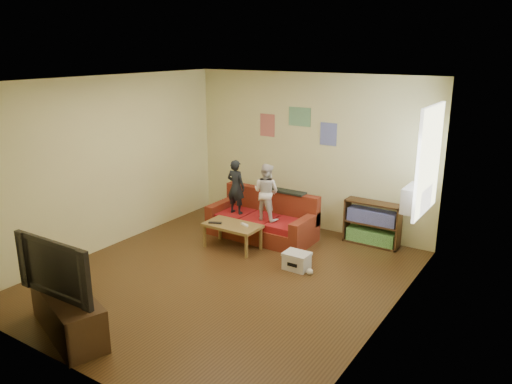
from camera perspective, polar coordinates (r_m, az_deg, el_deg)
The scene contains 17 objects.
room_shell at distance 6.63m, azimuth -3.77°, elevation 0.85°, with size 4.52×5.02×2.72m.
sofa at distance 8.45m, azimuth 0.87°, elevation -3.36°, with size 1.79×0.83×0.79m.
child_a at distance 8.39m, azimuth -2.31°, elevation 0.60°, with size 0.34×0.22×0.93m, color black.
child_b at distance 8.07m, azimuth 1.17°, elevation 0.00°, with size 0.46×0.36×0.94m, color silver.
coffee_table at distance 7.94m, azimuth -2.72°, elevation -4.09°, with size 0.90×0.49×0.40m.
remote at distance 7.97m, azimuth -4.69°, elevation -3.52°, with size 0.21×0.05×0.02m, color black.
game_controller at distance 7.84m, azimuth -1.32°, elevation -3.76°, with size 0.15×0.04×0.03m, color white.
bookshelf at distance 8.31m, azimuth 13.12°, elevation -3.75°, with size 0.90×0.27×0.72m.
window at distance 7.11m, azimuth 19.14°, elevation 3.44°, with size 0.04×1.08×1.48m, color white.
ac_unit at distance 7.27m, azimuth 17.82°, elevation -0.73°, with size 0.28×0.55×0.35m, color #B7B2A3.
artwork_left at distance 9.03m, azimuth 1.31°, elevation 7.64°, with size 0.30×0.01×0.40m, color #D87266.
artwork_center at distance 8.68m, azimuth 5.01°, elevation 8.56°, with size 0.42×0.01×0.32m, color #72B27F.
artwork_right at distance 8.48m, azimuth 8.27°, elevation 6.56°, with size 0.30×0.01×0.38m, color #727FCC.
file_box at distance 7.31m, azimuth 4.67°, elevation -7.84°, with size 0.37×0.28×0.26m.
tv_stand at distance 6.11m, azimuth -20.71°, elevation -12.83°, with size 1.33×0.44×0.50m, color #412B1A.
television at distance 5.86m, azimuth -21.28°, elevation -7.83°, with size 1.15×0.15×0.67m, color black.
tissue at distance 7.19m, azimuth 6.17°, elevation -9.05°, with size 0.09×0.09×0.09m, color white.
Camera 1 is at (3.84, -5.11, 3.12)m, focal length 35.00 mm.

